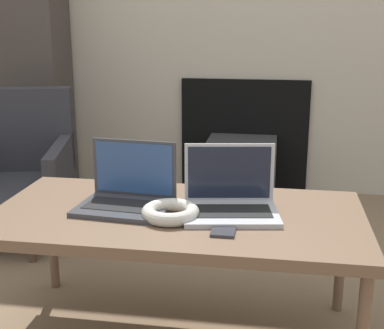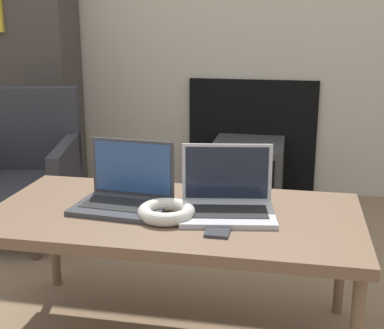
% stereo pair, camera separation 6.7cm
% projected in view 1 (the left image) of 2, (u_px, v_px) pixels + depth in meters
% --- Properties ---
extents(table, '(1.20, 0.61, 0.45)m').
position_uv_depth(table, '(177.00, 222.00, 1.74)').
color(table, brown).
rests_on(table, ground_plane).
extents(laptop_left, '(0.31, 0.25, 0.21)m').
position_uv_depth(laptop_left, '(128.00, 193.00, 1.77)').
color(laptop_left, '#38383D').
rests_on(laptop_left, table).
extents(laptop_right, '(0.33, 0.27, 0.21)m').
position_uv_depth(laptop_right, '(230.00, 199.00, 1.72)').
color(laptop_right, '#B2B2B7').
rests_on(laptop_right, table).
extents(headphones, '(0.18, 0.18, 0.04)m').
position_uv_depth(headphones, '(170.00, 212.00, 1.66)').
color(headphones, beige).
rests_on(headphones, table).
extents(phone, '(0.07, 0.14, 0.01)m').
position_uv_depth(phone, '(224.00, 227.00, 1.59)').
color(phone, '#333338').
rests_on(phone, table).
extents(tv, '(0.41, 0.48, 0.36)m').
position_uv_depth(tv, '(241.00, 172.00, 3.15)').
color(tv, '#383838').
rests_on(tv, ground_plane).
extents(armchair, '(0.69, 0.78, 0.71)m').
position_uv_depth(armchair, '(15.00, 164.00, 2.72)').
color(armchair, '#2D2D33').
rests_on(armchair, ground_plane).
extents(bookshelf, '(0.68, 0.32, 1.78)m').
position_uv_depth(bookshelf, '(9.00, 47.00, 3.27)').
color(bookshelf, '#3F3833').
rests_on(bookshelf, ground_plane).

